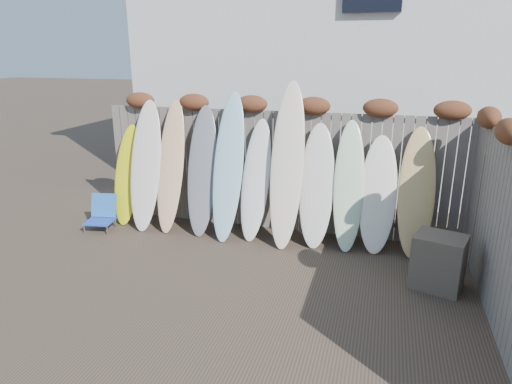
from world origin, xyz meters
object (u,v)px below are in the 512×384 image
(beach_chair, at_px, (102,213))
(surfboard_0, at_px, (128,175))
(wooden_crate, at_px, (438,262))
(lattice_panel, at_px, (494,227))

(beach_chair, bearing_deg, surfboard_0, 59.54)
(beach_chair, height_order, surfboard_0, surfboard_0)
(wooden_crate, bearing_deg, lattice_panel, 20.00)
(surfboard_0, bearing_deg, beach_chair, -118.25)
(beach_chair, bearing_deg, lattice_panel, -3.60)
(wooden_crate, relative_size, surfboard_0, 0.40)
(wooden_crate, height_order, lattice_panel, lattice_panel)
(surfboard_0, bearing_deg, wooden_crate, -9.68)
(wooden_crate, xyz_separation_m, lattice_panel, (0.62, 0.23, 0.46))
(beach_chair, relative_size, lattice_panel, 0.36)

